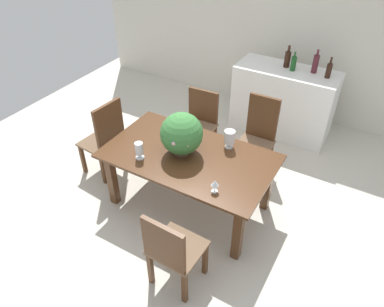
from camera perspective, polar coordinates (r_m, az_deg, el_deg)
The scene contains 16 objects.
ground_plane at distance 4.40m, azimuth 0.30°, elevation -7.05°, with size 7.04×7.04×0.00m, color beige.
back_wall at distance 5.83m, azimuth 13.91°, elevation 18.62°, with size 6.40×0.10×2.60m, color beige.
dining_table at distance 3.92m, azimuth -0.47°, elevation -1.57°, with size 1.81×1.05×0.73m.
chair_far_left at distance 4.85m, azimuth 1.28°, elevation 5.35°, with size 0.48×0.42×0.91m.
chair_near_right at distance 3.25m, azimuth -3.30°, elevation -14.94°, with size 0.47×0.44×0.92m.
chair_head_end at distance 4.53m, azimuth -13.39°, elevation 2.58°, with size 0.49×0.49×1.05m.
chair_far_right at distance 4.56m, azimuth 10.41°, elevation 3.10°, with size 0.42×0.45×1.03m.
flower_centerpiece at distance 3.74m, azimuth -1.66°, elevation 3.09°, with size 0.45×0.45×0.47m.
crystal_vase_left at distance 3.78m, azimuth -8.33°, elevation 0.65°, with size 0.09×0.09×0.19m.
crystal_vase_center_near at distance 3.90m, azimuth 5.93°, elevation 2.55°, with size 0.12×0.12×0.21m.
wine_glass at distance 3.36m, azimuth 3.63°, elevation -4.73°, with size 0.08×0.08×0.14m.
kitchen_counter at distance 5.46m, azimuth 14.13°, elevation 7.96°, with size 1.40×0.59×0.99m, color white.
wine_bottle_green at distance 5.20m, azimuth 18.89°, elevation 13.27°, with size 0.08×0.08×0.32m.
wine_bottle_amber at distance 5.19m, azimuth 15.71°, elevation 13.52°, with size 0.07×0.07×0.26m.
wine_bottle_clear at distance 5.12m, azimuth 20.77°, elevation 12.19°, with size 0.07×0.07×0.28m.
wine_bottle_dark at distance 5.27m, azimuth 14.82°, elevation 14.24°, with size 0.08×0.08×0.30m.
Camera 1 is at (1.55, -2.72, 3.09)m, focal length 33.83 mm.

